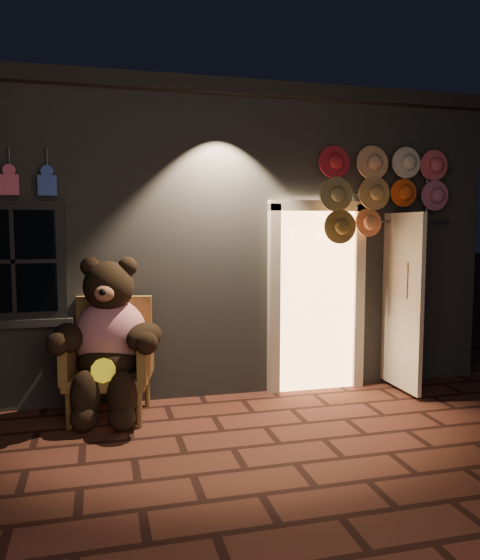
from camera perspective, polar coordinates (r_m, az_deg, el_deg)
name	(u,v)px	position (r m, az deg, el deg)	size (l,w,h in m)	color
ground	(233,449)	(4.89, -0.73, -17.20)	(60.00, 60.00, 0.00)	#552820
shop_building	(171,237)	(8.44, -7.22, 4.47)	(7.30, 5.95, 3.51)	slate
wicker_armchair	(111,357)	(5.69, -13.32, -7.84)	(0.93, 0.87, 1.18)	olive
teddy_bear	(109,339)	(5.50, -13.55, -6.03)	(1.13, 0.98, 1.59)	#B4132C
hat_rack	(383,191)	(6.48, 14.67, 9.03)	(1.69, 0.22, 2.80)	#59595E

